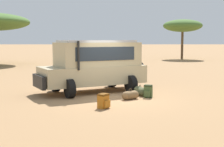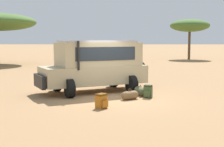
{
  "view_description": "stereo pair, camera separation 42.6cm",
  "coord_description": "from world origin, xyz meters",
  "px_view_note": "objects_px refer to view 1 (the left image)",
  "views": [
    {
      "loc": [
        -0.33,
        -12.93,
        2.46
      ],
      "look_at": [
        -0.2,
        0.57,
        1.0
      ],
      "focal_mm": 50.0,
      "sensor_mm": 36.0,
      "label": 1
    },
    {
      "loc": [
        0.1,
        -12.92,
        2.46
      ],
      "look_at": [
        -0.2,
        0.57,
        1.0
      ],
      "focal_mm": 50.0,
      "sensor_mm": 36.0,
      "label": 2
    }
  ],
  "objects_px": {
    "safari_vehicle": "(95,65)",
    "backpack_cluster_center": "(148,91)",
    "backpack_beside_front_wheel": "(104,101)",
    "duffel_bag_low_black_case": "(130,95)",
    "duffel_bag_soft_canvas": "(140,91)",
    "acacia_tree_right_mid": "(183,26)"
  },
  "relations": [
    {
      "from": "safari_vehicle",
      "to": "backpack_cluster_center",
      "type": "height_order",
      "value": "safari_vehicle"
    },
    {
      "from": "duffel_bag_low_black_case",
      "to": "acacia_tree_right_mid",
      "type": "bearing_deg",
      "value": 72.68
    },
    {
      "from": "backpack_cluster_center",
      "to": "acacia_tree_right_mid",
      "type": "xyz_separation_m",
      "value": [
        7.74,
        26.96,
        3.98
      ]
    },
    {
      "from": "backpack_cluster_center",
      "to": "acacia_tree_right_mid",
      "type": "distance_m",
      "value": 28.33
    },
    {
      "from": "backpack_beside_front_wheel",
      "to": "backpack_cluster_center",
      "type": "xyz_separation_m",
      "value": [
        1.87,
        2.07,
        0.01
      ]
    },
    {
      "from": "backpack_beside_front_wheel",
      "to": "safari_vehicle",
      "type": "bearing_deg",
      "value": 97.47
    },
    {
      "from": "safari_vehicle",
      "to": "backpack_cluster_center",
      "type": "xyz_separation_m",
      "value": [
        2.34,
        -1.54,
        -1.03
      ]
    },
    {
      "from": "safari_vehicle",
      "to": "acacia_tree_right_mid",
      "type": "bearing_deg",
      "value": 68.35
    },
    {
      "from": "acacia_tree_right_mid",
      "to": "backpack_cluster_center",
      "type": "bearing_deg",
      "value": -106.03
    },
    {
      "from": "backpack_cluster_center",
      "to": "duffel_bag_soft_canvas",
      "type": "xyz_separation_m",
      "value": [
        -0.28,
        0.58,
        -0.08
      ]
    },
    {
      "from": "backpack_beside_front_wheel",
      "to": "duffel_bag_low_black_case",
      "type": "height_order",
      "value": "backpack_beside_front_wheel"
    },
    {
      "from": "backpack_beside_front_wheel",
      "to": "acacia_tree_right_mid",
      "type": "xyz_separation_m",
      "value": [
        9.61,
        29.03,
        3.99
      ]
    },
    {
      "from": "safari_vehicle",
      "to": "duffel_bag_low_black_case",
      "type": "height_order",
      "value": "safari_vehicle"
    },
    {
      "from": "duffel_bag_soft_canvas",
      "to": "acacia_tree_right_mid",
      "type": "xyz_separation_m",
      "value": [
        8.02,
        26.38,
        4.06
      ]
    },
    {
      "from": "duffel_bag_low_black_case",
      "to": "backpack_beside_front_wheel",
      "type": "bearing_deg",
      "value": -122.95
    },
    {
      "from": "duffel_bag_low_black_case",
      "to": "acacia_tree_right_mid",
      "type": "height_order",
      "value": "acacia_tree_right_mid"
    },
    {
      "from": "backpack_beside_front_wheel",
      "to": "acacia_tree_right_mid",
      "type": "height_order",
      "value": "acacia_tree_right_mid"
    },
    {
      "from": "backpack_beside_front_wheel",
      "to": "duffel_bag_soft_canvas",
      "type": "distance_m",
      "value": 3.09
    },
    {
      "from": "safari_vehicle",
      "to": "duffel_bag_soft_canvas",
      "type": "distance_m",
      "value": 2.53
    },
    {
      "from": "safari_vehicle",
      "to": "duffel_bag_soft_canvas",
      "type": "relative_size",
      "value": 5.6
    },
    {
      "from": "backpack_beside_front_wheel",
      "to": "duffel_bag_low_black_case",
      "type": "bearing_deg",
      "value": 57.05
    },
    {
      "from": "duffel_bag_low_black_case",
      "to": "backpack_cluster_center",
      "type": "bearing_deg",
      "value": 26.95
    }
  ]
}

